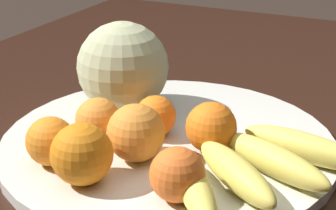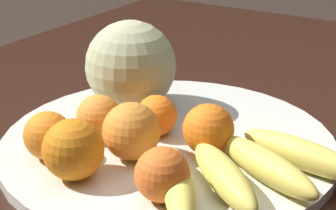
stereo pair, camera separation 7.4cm
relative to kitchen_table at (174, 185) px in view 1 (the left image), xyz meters
The scene contains 11 objects.
kitchen_table is the anchor object (origin of this frame).
fruit_bowl 0.10m from the kitchen_table, 165.96° to the right, with size 0.46×0.46×0.02m.
melon 0.19m from the kitchen_table, 79.78° to the left, with size 0.14×0.14×0.14m.
banana_bunch 0.21m from the kitchen_table, 123.03° to the right, with size 0.25×0.24×0.04m.
orange_front_left 0.18m from the kitchen_table, behind, with size 0.07×0.07×0.07m.
orange_front_right 0.24m from the kitchen_table, behind, with size 0.07×0.07×0.07m.
orange_mid_center 0.24m from the kitchen_table, 154.22° to the right, with size 0.06×0.06×0.06m.
orange_back_left 0.16m from the kitchen_table, 124.31° to the right, with size 0.07×0.07×0.07m.
orange_back_right 0.23m from the kitchen_table, 152.06° to the left, with size 0.06×0.06×0.06m.
orange_top_small 0.14m from the kitchen_table, 166.99° to the left, with size 0.06×0.06×0.06m.
orange_side_extra 0.17m from the kitchen_table, 141.86° to the left, with size 0.06×0.06×0.06m.
Camera 1 is at (-0.66, -0.31, 1.11)m, focal length 60.00 mm.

